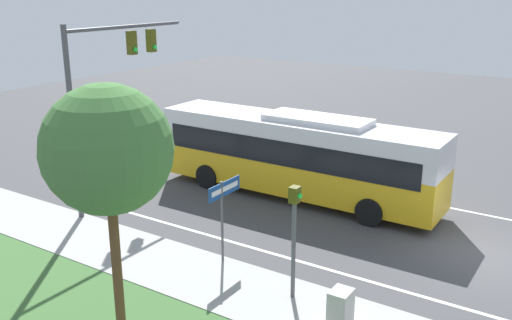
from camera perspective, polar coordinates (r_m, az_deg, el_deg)
ground_plane at (r=20.11m, az=21.69°, el=-8.84°), size 80.00×80.00×0.00m
lane_divider_near at (r=16.95m, az=19.08°, el=-13.56°), size 0.14×30.00×0.01m
lane_divider_far at (r=23.39m, az=23.54°, el=-5.39°), size 0.14×30.00×0.01m
bus at (r=23.10m, az=4.09°, el=0.75°), size 2.58×11.92×3.49m
signal_gantry at (r=22.11m, az=-14.76°, el=7.83°), size 6.01×0.41×7.12m
pedestrian_signal at (r=15.29m, az=3.84°, el=-6.54°), size 0.28×0.34×3.35m
street_sign at (r=17.49m, az=-3.27°, el=-4.39°), size 1.56×0.08×2.73m
utility_cabinet at (r=14.97m, az=8.44°, el=-14.42°), size 0.62×0.50×0.97m
roadside_tree at (r=13.29m, az=-14.63°, el=0.94°), size 3.02×3.02×6.24m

